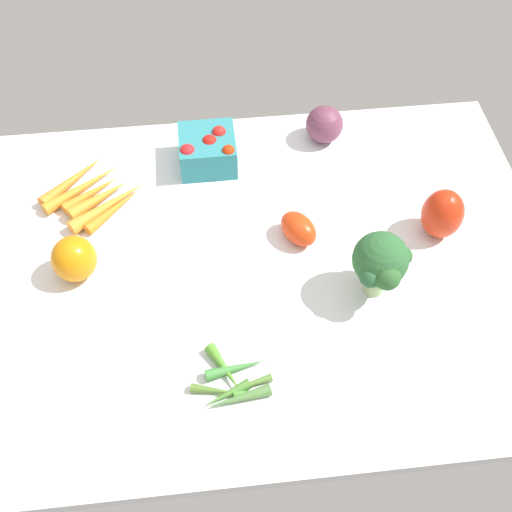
% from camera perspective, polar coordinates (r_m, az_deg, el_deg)
% --- Properties ---
extents(tablecloth, '(1.04, 0.76, 0.02)m').
position_cam_1_polar(tablecloth, '(1.13, 0.00, -0.93)').
color(tablecloth, white).
rests_on(tablecloth, ground).
extents(berry_basket, '(0.11, 0.11, 0.07)m').
position_cam_1_polar(berry_basket, '(1.27, -4.25, 9.26)').
color(berry_basket, teal).
rests_on(berry_basket, tablecloth).
extents(broccoli_head, '(0.10, 0.10, 0.13)m').
position_cam_1_polar(broccoli_head, '(1.05, 10.93, -0.52)').
color(broccoli_head, '#A0BD81').
rests_on(broccoli_head, tablecloth).
extents(red_onion_near_basket, '(0.07, 0.07, 0.07)m').
position_cam_1_polar(red_onion_near_basket, '(1.32, 6.01, 11.38)').
color(red_onion_near_basket, '#6F384F').
rests_on(red_onion_near_basket, tablecloth).
extents(carrot_bunch, '(0.21, 0.20, 0.03)m').
position_cam_1_polar(carrot_bunch, '(1.25, -13.97, 5.23)').
color(carrot_bunch, orange).
rests_on(carrot_bunch, tablecloth).
extents(bell_pepper_red, '(0.08, 0.08, 0.10)m').
position_cam_1_polar(bell_pepper_red, '(1.18, 16.01, 3.57)').
color(bell_pepper_red, red).
rests_on(bell_pepper_red, tablecloth).
extents(okra_pile, '(0.13, 0.11, 0.02)m').
position_cam_1_polar(okra_pile, '(1.00, -2.01, -11.06)').
color(okra_pile, '#4F8735').
rests_on(okra_pile, tablecloth).
extents(roma_tomato, '(0.08, 0.09, 0.05)m').
position_cam_1_polar(roma_tomato, '(1.14, 3.74, 2.41)').
color(roma_tomato, red).
rests_on(roma_tomato, tablecloth).
extents(bell_pepper_orange, '(0.08, 0.08, 0.08)m').
position_cam_1_polar(bell_pepper_orange, '(1.12, -15.64, -0.24)').
color(bell_pepper_orange, orange).
rests_on(bell_pepper_orange, tablecloth).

